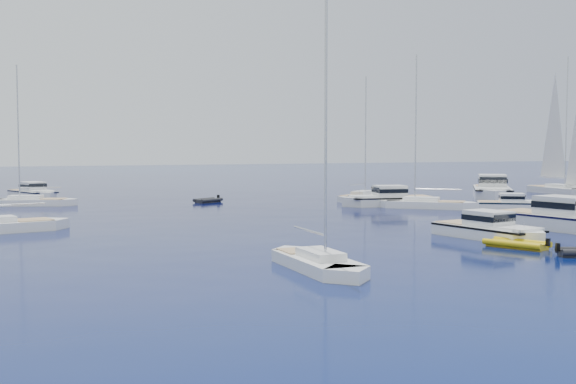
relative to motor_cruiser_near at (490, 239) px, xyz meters
name	(u,v)px	position (x,y,z in m)	size (l,w,h in m)	color
ground	(498,252)	(-3.33, -4.80, 0.00)	(400.00, 400.00, 0.00)	navy
motor_cruiser_near	(490,239)	(0.00, 0.00, 0.00)	(2.78, 9.07, 2.38)	white
motor_cruiser_right	(566,230)	(8.38, 1.78, 0.00)	(3.66, 11.97, 3.14)	silver
motor_cruiser_centre	(388,206)	(7.42, 25.10, 0.00)	(3.14, 10.26, 2.69)	silver
motor_cruiser_far_r	(513,209)	(16.77, 17.13, 0.00)	(2.30, 7.50, 1.97)	white
motor_cruiser_distant	(492,198)	(24.46, 29.60, 0.00)	(4.16, 13.58, 3.57)	silver
motor_cruiser_horizon	(34,198)	(-25.38, 50.97, 0.00)	(2.88, 9.42, 2.47)	white
sailboat_fore	(317,269)	(-15.45, -5.92, 0.00)	(2.42, 9.30, 13.67)	white
sailboat_mid_r	(426,208)	(9.48, 21.33, 0.00)	(2.78, 10.68, 15.70)	white
sailboat_centre	(361,200)	(8.67, 32.87, 0.00)	(2.58, 9.93, 14.60)	silver
sailboat_sails_r	(558,193)	(38.00, 33.05, 0.00)	(3.22, 12.39, 18.21)	silver
sailboat_far_l	(30,206)	(-26.38, 40.05, 0.00)	(2.65, 10.20, 14.99)	white
tender_yellow	(517,248)	(-1.16, -3.87, 0.00)	(2.10, 3.86, 0.95)	#C6A50B
tender_grey_far	(208,202)	(-8.27, 36.73, 0.00)	(1.87, 3.35, 0.95)	black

